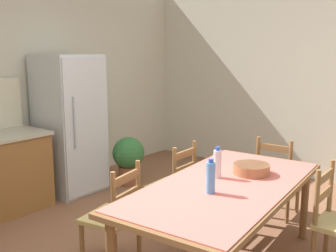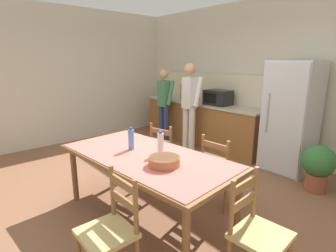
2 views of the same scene
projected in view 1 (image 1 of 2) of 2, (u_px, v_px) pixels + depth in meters
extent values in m
cube|color=beige|center=(309.00, 78.00, 5.58)|extent=(0.12, 5.20, 2.90)
cube|color=silver|center=(70.00, 124.00, 5.10)|extent=(0.70, 0.68, 1.79)
cube|color=silver|center=(87.00, 127.00, 4.89)|extent=(0.67, 0.02, 1.72)
cylinder|color=#A5AAB2|center=(74.00, 123.00, 4.69)|extent=(0.02, 0.02, 0.63)
cylinder|color=brown|center=(304.00, 204.00, 3.83)|extent=(0.07, 0.07, 0.71)
cylinder|color=brown|center=(228.00, 188.00, 4.28)|extent=(0.07, 0.07, 0.71)
cube|color=brown|center=(225.00, 187.00, 3.22)|extent=(2.17, 1.19, 0.04)
cube|color=#D1665B|center=(225.00, 184.00, 3.21)|extent=(2.08, 1.14, 0.01)
cylinder|color=#4C8ED6|center=(211.00, 178.00, 2.98)|extent=(0.07, 0.07, 0.24)
cylinder|color=#2D51B2|center=(211.00, 161.00, 2.95)|extent=(0.04, 0.04, 0.03)
cylinder|color=silver|center=(217.00, 164.00, 3.34)|extent=(0.07, 0.07, 0.24)
cylinder|color=#2D51B2|center=(218.00, 149.00, 3.32)|extent=(0.04, 0.04, 0.03)
cylinder|color=#9E6642|center=(251.00, 169.00, 3.46)|extent=(0.32, 0.32, 0.09)
cylinder|color=#9E6642|center=(252.00, 165.00, 3.45)|extent=(0.31, 0.31, 0.02)
cylinder|color=olive|center=(108.00, 230.00, 3.63)|extent=(0.04, 0.04, 0.41)
cylinder|color=olive|center=(82.00, 246.00, 3.31)|extent=(0.04, 0.04, 0.41)
cylinder|color=olive|center=(139.00, 238.00, 3.47)|extent=(0.04, 0.04, 0.41)
cube|color=tan|center=(111.00, 217.00, 3.35)|extent=(0.49, 0.47, 0.04)
cylinder|color=olive|center=(138.00, 186.00, 3.38)|extent=(0.04, 0.04, 0.46)
cylinder|color=olive|center=(114.00, 200.00, 3.07)|extent=(0.04, 0.04, 0.46)
cube|color=olive|center=(126.00, 178.00, 3.20)|extent=(0.36, 0.09, 0.07)
cube|color=olive|center=(127.00, 196.00, 3.23)|extent=(0.36, 0.09, 0.07)
cylinder|color=olive|center=(327.00, 237.00, 3.48)|extent=(0.04, 0.04, 0.41)
cylinder|color=olive|center=(317.00, 198.00, 3.12)|extent=(0.04, 0.04, 0.46)
cylinder|color=olive|center=(331.00, 186.00, 3.39)|extent=(0.04, 0.04, 0.46)
cube|color=olive|center=(325.00, 177.00, 3.23)|extent=(0.36, 0.02, 0.07)
cube|color=olive|center=(324.00, 194.00, 3.26)|extent=(0.36, 0.02, 0.07)
cylinder|color=olive|center=(298.00, 196.00, 4.47)|extent=(0.04, 0.04, 0.41)
cylinder|color=olive|center=(267.00, 189.00, 4.68)|extent=(0.04, 0.04, 0.41)
cylinder|color=olive|center=(288.00, 205.00, 4.20)|extent=(0.04, 0.04, 0.41)
cylinder|color=olive|center=(256.00, 198.00, 4.40)|extent=(0.04, 0.04, 0.41)
cube|color=tan|center=(278.00, 178.00, 4.40)|extent=(0.42, 0.44, 0.04)
cylinder|color=olive|center=(290.00, 162.00, 4.11)|extent=(0.04, 0.04, 0.46)
cylinder|color=olive|center=(258.00, 157.00, 4.31)|extent=(0.04, 0.04, 0.46)
cube|color=olive|center=(274.00, 148.00, 4.19)|extent=(0.04, 0.36, 0.07)
cube|color=olive|center=(273.00, 162.00, 4.22)|extent=(0.04, 0.36, 0.07)
cylinder|color=olive|center=(168.00, 198.00, 4.40)|extent=(0.04, 0.04, 0.41)
cylinder|color=olive|center=(148.00, 208.00, 4.11)|extent=(0.04, 0.04, 0.41)
cylinder|color=olive|center=(194.00, 205.00, 4.20)|extent=(0.04, 0.04, 0.41)
cylinder|color=olive|center=(174.00, 216.00, 3.92)|extent=(0.04, 0.04, 0.41)
cube|color=tan|center=(171.00, 186.00, 4.12)|extent=(0.44, 0.42, 0.04)
cylinder|color=olive|center=(194.00, 162.00, 4.11)|extent=(0.04, 0.04, 0.46)
cylinder|color=olive|center=(174.00, 171.00, 3.83)|extent=(0.04, 0.04, 0.46)
cube|color=olive|center=(185.00, 154.00, 3.95)|extent=(0.36, 0.04, 0.07)
cube|color=olive|center=(185.00, 168.00, 3.98)|extent=(0.36, 0.04, 0.07)
cylinder|color=brown|center=(129.00, 175.00, 5.46)|extent=(0.28, 0.28, 0.26)
sphere|color=#337038|center=(128.00, 153.00, 5.40)|extent=(0.44, 0.44, 0.44)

